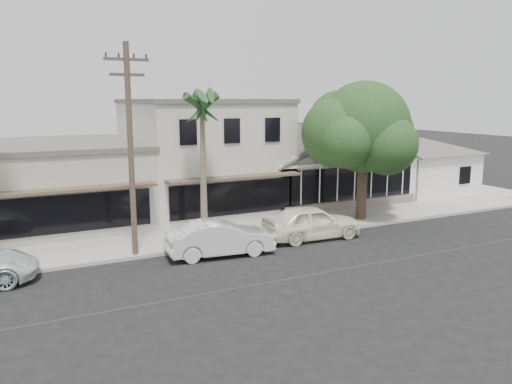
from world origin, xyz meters
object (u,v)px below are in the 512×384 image
car_0 (312,222)px  shade_tree (361,130)px  utility_pole (130,147)px  car_1 (220,238)px

car_0 → shade_tree: 6.49m
car_0 → shade_tree: shade_tree is taller
utility_pole → car_1: size_ratio=1.93×
utility_pole → car_0: utility_pole is taller
car_0 → shade_tree: size_ratio=0.63×
utility_pole → car_1: 5.43m
utility_pole → shade_tree: (12.81, 1.29, 0.30)m
car_1 → shade_tree: (9.41, 2.61, 4.32)m
utility_pole → car_0: bearing=-5.7°
utility_pole → car_1: utility_pole is taller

